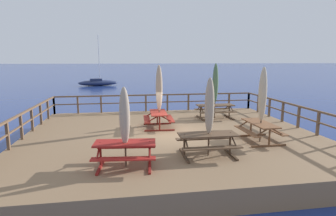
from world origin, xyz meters
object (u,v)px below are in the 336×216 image
(patio_umbrella_short_mid, at_px, (263,95))
(sailboat_distant, at_px, (98,83))
(patio_umbrella_short_front, at_px, (159,88))
(picnic_table_front_left, at_px, (260,128))
(picnic_table_mid_centre, at_px, (158,116))
(picnic_table_back_left, at_px, (208,139))
(picnic_table_mid_left, at_px, (125,149))
(patio_umbrella_tall_front, at_px, (215,84))
(patio_umbrella_tall_back_right, at_px, (210,107))
(picnic_table_mid_right, at_px, (215,108))
(patio_umbrella_tall_back_left, at_px, (125,117))

(patio_umbrella_short_mid, bearing_deg, sailboat_distant, 105.45)
(patio_umbrella_short_front, bearing_deg, picnic_table_front_left, -37.07)
(sailboat_distant, bearing_deg, patio_umbrella_short_mid, -74.55)
(picnic_table_mid_centre, xyz_separation_m, sailboat_distant, (-5.67, 31.16, -0.80))
(picnic_table_front_left, xyz_separation_m, picnic_table_mid_centre, (-3.76, 2.87, -0.00))
(picnic_table_mid_centre, xyz_separation_m, picnic_table_back_left, (1.18, -4.16, 0.01))
(sailboat_distant, bearing_deg, picnic_table_mid_left, -83.55)
(patio_umbrella_short_mid, bearing_deg, patio_umbrella_short_front, 142.29)
(picnic_table_mid_left, height_order, patio_umbrella_short_mid, patio_umbrella_short_mid)
(patio_umbrella_tall_front, bearing_deg, patio_umbrella_tall_back_right, -110.47)
(picnic_table_front_left, distance_m, patio_umbrella_short_front, 4.86)
(picnic_table_mid_right, relative_size, patio_umbrella_short_front, 0.69)
(picnic_table_front_left, relative_size, picnic_table_back_left, 0.94)
(picnic_table_mid_right, xyz_separation_m, patio_umbrella_short_mid, (0.34, -4.59, 1.34))
(picnic_table_mid_centre, bearing_deg, picnic_table_mid_right, 25.90)
(patio_umbrella_tall_front, relative_size, patio_umbrella_tall_back_right, 1.14)
(patio_umbrella_short_mid, relative_size, sailboat_distant, 0.39)
(picnic_table_mid_right, height_order, picnic_table_mid_left, same)
(patio_umbrella_short_front, bearing_deg, patio_umbrella_tall_back_left, -109.31)
(patio_umbrella_short_mid, xyz_separation_m, patio_umbrella_tall_back_right, (-2.54, -1.23, -0.19))
(picnic_table_mid_left, xyz_separation_m, patio_umbrella_tall_back_right, (2.83, 0.54, 1.15))
(picnic_table_back_left, xyz_separation_m, patio_umbrella_short_mid, (2.58, 1.22, 1.34))
(patio_umbrella_tall_back_left, bearing_deg, sailboat_distant, 96.47)
(picnic_table_mid_left, bearing_deg, picnic_table_back_left, 10.96)
(picnic_table_mid_centre, bearing_deg, patio_umbrella_short_front, -56.39)
(picnic_table_mid_centre, distance_m, patio_umbrella_tall_back_right, 4.49)
(picnic_table_mid_left, distance_m, picnic_table_back_left, 2.84)
(picnic_table_mid_centre, bearing_deg, picnic_table_mid_left, -108.96)
(picnic_table_front_left, height_order, patio_umbrella_short_mid, patio_umbrella_short_mid)
(sailboat_distant, bearing_deg, picnic_table_mid_centre, -79.69)
(patio_umbrella_short_front, distance_m, patio_umbrella_tall_back_right, 4.28)
(picnic_table_mid_left, relative_size, picnic_table_back_left, 1.00)
(picnic_table_back_left, bearing_deg, patio_umbrella_tall_front, 69.21)
(picnic_table_mid_centre, xyz_separation_m, patio_umbrella_short_front, (0.04, -0.06, 1.36))
(picnic_table_mid_left, height_order, sailboat_distant, sailboat_distant)
(picnic_table_mid_right, xyz_separation_m, patio_umbrella_tall_back_right, (-2.21, -5.82, 1.14))
(picnic_table_mid_left, bearing_deg, patio_umbrella_tall_back_right, 10.73)
(picnic_table_front_left, height_order, picnic_table_mid_left, same)
(picnic_table_mid_right, xyz_separation_m, patio_umbrella_tall_back_left, (-5.02, -6.39, 1.01))
(picnic_table_front_left, xyz_separation_m, picnic_table_mid_left, (-5.37, -1.83, 0.00))
(picnic_table_front_left, relative_size, patio_umbrella_tall_back_left, 0.76)
(picnic_table_mid_right, relative_size, patio_umbrella_tall_back_left, 0.84)
(picnic_table_back_left, distance_m, patio_umbrella_tall_back_left, 3.02)
(picnic_table_mid_right, relative_size, picnic_table_mid_left, 1.04)
(picnic_table_back_left, xyz_separation_m, patio_umbrella_tall_back_right, (0.04, -0.00, 1.15))
(picnic_table_mid_right, distance_m, patio_umbrella_short_mid, 4.79)
(picnic_table_mid_centre, xyz_separation_m, patio_umbrella_tall_back_right, (1.21, -4.16, 1.15))
(picnic_table_mid_right, xyz_separation_m, picnic_table_mid_left, (-5.03, -6.36, -0.01))
(patio_umbrella_tall_back_left, bearing_deg, picnic_table_mid_right, 51.85)
(picnic_table_mid_right, bearing_deg, picnic_table_back_left, -111.07)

